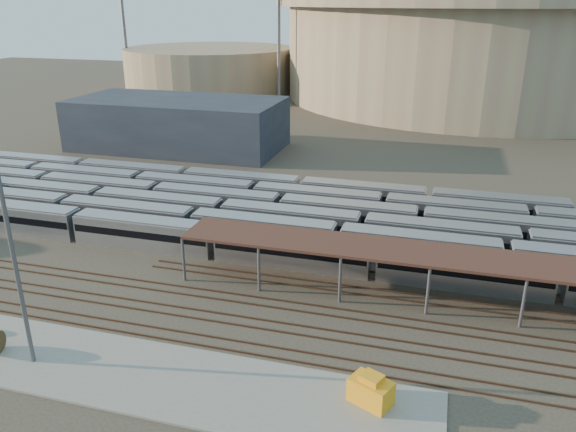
# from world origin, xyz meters

# --- Properties ---
(ground) EXTENTS (420.00, 420.00, 0.00)m
(ground) POSITION_xyz_m (0.00, 0.00, 0.00)
(ground) COLOR #383026
(ground) RESTS_ON ground
(apron) EXTENTS (50.00, 9.00, 0.20)m
(apron) POSITION_xyz_m (-5.00, -15.00, 0.10)
(apron) COLOR gray
(apron) RESTS_ON ground
(subway_trains) EXTENTS (128.54, 23.90, 3.60)m
(subway_trains) POSITION_xyz_m (-3.93, 18.50, 1.80)
(subway_trains) COLOR silver
(subway_trains) RESTS_ON ground
(inspection_shed) EXTENTS (60.30, 6.00, 5.30)m
(inspection_shed) POSITION_xyz_m (22.00, 4.00, 4.98)
(inspection_shed) COLOR #58595D
(inspection_shed) RESTS_ON ground
(empty_tracks) EXTENTS (170.00, 9.62, 0.18)m
(empty_tracks) POSITION_xyz_m (0.00, -5.00, 0.09)
(empty_tracks) COLOR #4C3323
(empty_tracks) RESTS_ON ground
(stadium) EXTENTS (124.00, 124.00, 32.50)m
(stadium) POSITION_xyz_m (25.00, 140.00, 16.47)
(stadium) COLOR gray
(stadium) RESTS_ON ground
(secondary_arena) EXTENTS (56.00, 56.00, 14.00)m
(secondary_arena) POSITION_xyz_m (-60.00, 130.00, 7.00)
(secondary_arena) COLOR gray
(secondary_arena) RESTS_ON ground
(service_building) EXTENTS (42.00, 20.00, 10.00)m
(service_building) POSITION_xyz_m (-35.00, 55.00, 5.00)
(service_building) COLOR #1E232D
(service_building) RESTS_ON ground
(floodlight_0) EXTENTS (4.00, 1.00, 38.40)m
(floodlight_0) POSITION_xyz_m (-30.00, 110.00, 20.65)
(floodlight_0) COLOR #58595D
(floodlight_0) RESTS_ON ground
(floodlight_1) EXTENTS (4.00, 1.00, 38.40)m
(floodlight_1) POSITION_xyz_m (-85.00, 120.00, 20.65)
(floodlight_1) COLOR #58595D
(floodlight_1) RESTS_ON ground
(floodlight_3) EXTENTS (4.00, 1.00, 38.40)m
(floodlight_3) POSITION_xyz_m (-10.00, 160.00, 20.65)
(floodlight_3) COLOR #58595D
(floodlight_3) RESTS_ON ground
(yard_light_pole) EXTENTS (0.82, 0.36, 21.08)m
(yard_light_pole) POSITION_xyz_m (-13.69, -15.90, 10.82)
(yard_light_pole) COLOR #58595D
(yard_light_pole) RESTS_ON apron
(yellow_equipment) EXTENTS (3.64, 3.06, 1.95)m
(yellow_equipment) POSITION_xyz_m (14.36, -13.32, 1.17)
(yellow_equipment) COLOR orange
(yellow_equipment) RESTS_ON apron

